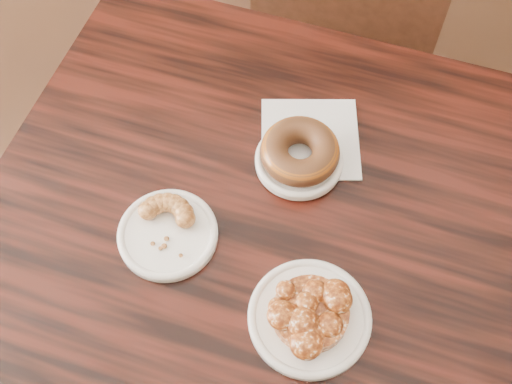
# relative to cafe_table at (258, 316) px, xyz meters

# --- Properties ---
(floor) EXTENTS (5.00, 5.00, 0.00)m
(floor) POSITION_rel_cafe_table_xyz_m (-0.20, 0.15, -0.38)
(floor) COLOR black
(floor) RESTS_ON ground
(cafe_table) EXTENTS (1.09, 1.09, 0.75)m
(cafe_table) POSITION_rel_cafe_table_xyz_m (0.00, 0.00, 0.00)
(cafe_table) COLOR black
(cafe_table) RESTS_ON floor
(chair_far) EXTENTS (0.58, 0.58, 0.90)m
(chair_far) POSITION_rel_cafe_table_xyz_m (0.20, 0.80, 0.08)
(chair_far) COLOR black
(chair_far) RESTS_ON floor
(napkin) EXTENTS (0.17, 0.17, 0.00)m
(napkin) POSITION_rel_cafe_table_xyz_m (0.07, 0.18, 0.38)
(napkin) COLOR silver
(napkin) RESTS_ON cafe_table
(plate_donut) EXTENTS (0.14, 0.14, 0.01)m
(plate_donut) POSITION_rel_cafe_table_xyz_m (0.06, 0.13, 0.39)
(plate_donut) COLOR white
(plate_donut) RESTS_ON napkin
(plate_cruller) EXTENTS (0.15, 0.15, 0.01)m
(plate_cruller) POSITION_rel_cafe_table_xyz_m (-0.14, -0.01, 0.38)
(plate_cruller) COLOR white
(plate_cruller) RESTS_ON cafe_table
(plate_fritter) EXTENTS (0.18, 0.18, 0.01)m
(plate_fritter) POSITION_rel_cafe_table_xyz_m (0.08, -0.13, 0.38)
(plate_fritter) COLOR white
(plate_fritter) RESTS_ON cafe_table
(glazed_donut) EXTENTS (0.13, 0.13, 0.04)m
(glazed_donut) POSITION_rel_cafe_table_xyz_m (0.06, 0.13, 0.41)
(glazed_donut) COLOR brown
(glazed_donut) RESTS_ON plate_donut
(apple_fritter) EXTENTS (0.15, 0.15, 0.04)m
(apple_fritter) POSITION_rel_cafe_table_xyz_m (0.08, -0.13, 0.40)
(apple_fritter) COLOR #461907
(apple_fritter) RESTS_ON plate_fritter
(cruller_fragment) EXTENTS (0.10, 0.10, 0.03)m
(cruller_fragment) POSITION_rel_cafe_table_xyz_m (-0.14, -0.01, 0.40)
(cruller_fragment) COLOR brown
(cruller_fragment) RESTS_ON plate_cruller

